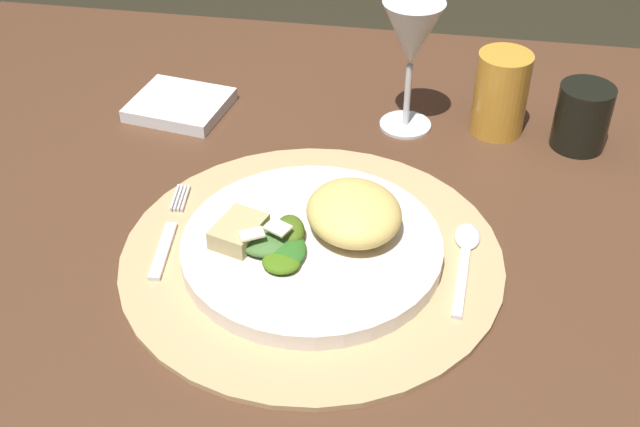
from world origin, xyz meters
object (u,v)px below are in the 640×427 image
Objects in this scene: dinner_plate at (312,247)px; fork at (168,234)px; dark_tumbler at (582,117)px; spoon at (465,252)px; dining_table at (307,312)px; amber_tumbler at (501,94)px; napkin at (180,105)px; wine_glass at (412,39)px.

dinner_plate is 0.15m from fork.
spoon is at bearing -118.69° from dark_tumbler.
dark_tumbler is (0.28, 0.26, 0.02)m from dinner_plate.
amber_tumbler reaches higher than dining_table.
dining_table is 0.32m from napkin.
spoon is 0.28m from wine_glass.
napkin is 0.31m from wine_glass.
dark_tumbler is (0.10, -0.02, -0.01)m from amber_tumbler.
amber_tumbler is at bearing 56.64° from dinner_plate.
wine_glass is (0.22, 0.27, 0.11)m from fork.
dining_table is 0.25m from spoon.
fork is at bearing -130.09° from wine_glass.
spoon is 1.79× the size of dark_tumbler.
wine_glass reaches higher than amber_tumbler.
dinner_plate reaches higher than napkin.
dinner_plate is at bearing -1.27° from fork.
wine_glass is at bearing 49.91° from fork.
dinner_plate is 0.34m from napkin.
dining_table is at bearing -136.28° from amber_tumbler.
wine_glass is (0.29, 0.01, 0.11)m from napkin.
wine_glass reaches higher than dining_table.
dining_table is at bearing 162.44° from spoon.
fork is 1.94× the size of dark_tumbler.
dining_table is at bearing -116.62° from wine_glass.
amber_tumbler is at bearing 2.90° from napkin.
spoon is 1.37× the size of amber_tumbler.
amber_tumbler is at bearing 5.06° from wine_glass.
napkin is 1.47× the size of dark_tumbler.
spoon is at bearing 10.06° from dinner_plate.
dark_tumbler is (0.30, 0.18, 0.20)m from dining_table.
amber_tumbler is (0.40, 0.02, 0.04)m from napkin.
dinner_plate is at bearing -75.22° from dining_table.
wine_glass reaches higher than dark_tumbler.
spoon is 0.26m from amber_tumbler.
dining_table is 14.79× the size of dark_tumbler.
dinner_plate is 0.34m from amber_tumbler.
napkin is at bearing -179.76° from dark_tumbler.
wine_glass reaches higher than spoon.
napkin is at bearing 130.26° from dinner_plate.
amber_tumbler is 1.31× the size of dark_tumbler.
dinner_plate reaches higher than dining_table.
dinner_plate is 1.59× the size of wine_glass.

